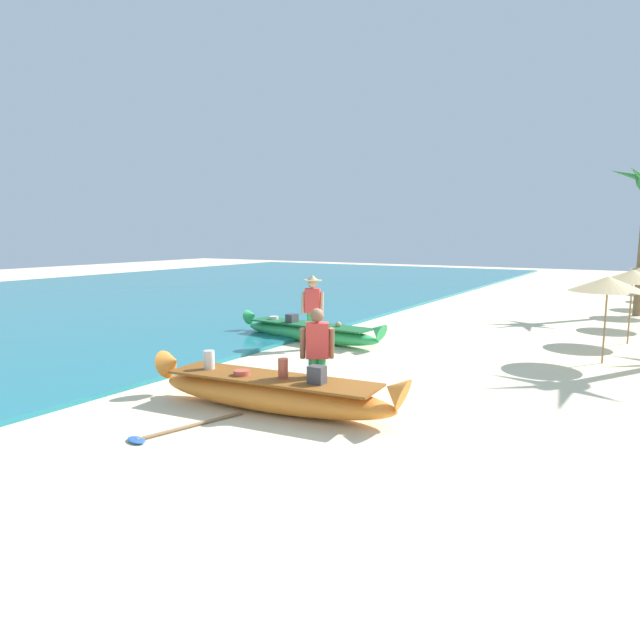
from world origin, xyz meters
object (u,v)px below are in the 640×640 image
(boat_orange_foreground, at_px, (272,392))
(person_tourist_customer, at_px, (317,353))
(paddle, at_px, (176,430))
(boat_green_midground, at_px, (309,332))
(person_vendor_hatted, at_px, (313,306))

(boat_orange_foreground, height_order, person_tourist_customer, person_tourist_customer)
(paddle, bearing_deg, boat_green_midground, 106.65)
(person_vendor_hatted, xyz_separation_m, paddle, (1.46, -6.08, -1.03))
(person_vendor_hatted, bearing_deg, person_tourist_customer, -57.23)
(person_tourist_customer, xyz_separation_m, paddle, (-1.22, -1.92, -0.91))
(paddle, bearing_deg, person_vendor_hatted, 103.48)
(boat_green_midground, distance_m, person_vendor_hatted, 1.28)
(person_vendor_hatted, bearing_deg, boat_green_midground, 126.86)
(boat_green_midground, xyz_separation_m, person_vendor_hatted, (0.60, -0.80, 0.79))
(boat_orange_foreground, relative_size, person_vendor_hatted, 2.50)
(boat_green_midground, height_order, person_tourist_customer, person_tourist_customer)
(boat_green_midground, bearing_deg, person_tourist_customer, -56.54)
(person_vendor_hatted, bearing_deg, paddle, -76.52)
(person_vendor_hatted, bearing_deg, boat_orange_foreground, -65.49)
(boat_green_midground, xyz_separation_m, person_tourist_customer, (3.28, -4.96, 0.67))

